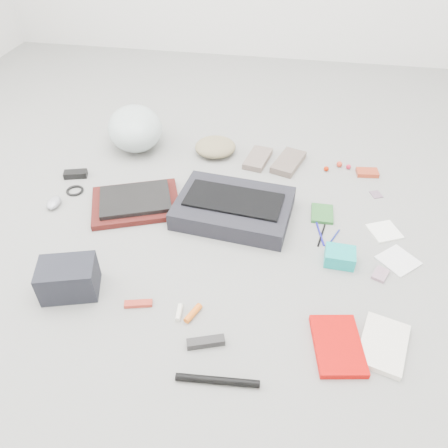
% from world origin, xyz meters
% --- Properties ---
extents(ground_plane, '(4.00, 4.00, 0.00)m').
position_xyz_m(ground_plane, '(0.00, 0.00, 0.00)').
color(ground_plane, gray).
extents(messenger_bag, '(0.51, 0.38, 0.08)m').
position_xyz_m(messenger_bag, '(0.02, 0.12, 0.04)').
color(messenger_bag, black).
rests_on(messenger_bag, ground_plane).
extents(bag_flap, '(0.42, 0.22, 0.01)m').
position_xyz_m(bag_flap, '(0.02, 0.12, 0.08)').
color(bag_flap, black).
rests_on(bag_flap, messenger_bag).
extents(laptop_sleeve, '(0.45, 0.40, 0.03)m').
position_xyz_m(laptop_sleeve, '(-0.41, 0.11, 0.01)').
color(laptop_sleeve, '#491310').
rests_on(laptop_sleeve, ground_plane).
extents(laptop, '(0.36, 0.31, 0.02)m').
position_xyz_m(laptop, '(-0.41, 0.11, 0.04)').
color(laptop, black).
rests_on(laptop, laptop_sleeve).
extents(bike_helmet, '(0.39, 0.43, 0.21)m').
position_xyz_m(bike_helmet, '(-0.57, 0.60, 0.10)').
color(bike_helmet, silver).
rests_on(bike_helmet, ground_plane).
extents(beanie, '(0.25, 0.24, 0.07)m').
position_xyz_m(beanie, '(-0.15, 0.60, 0.04)').
color(beanie, '#8C7E59').
rests_on(beanie, ground_plane).
extents(mitten_left, '(0.14, 0.21, 0.03)m').
position_xyz_m(mitten_left, '(0.07, 0.56, 0.01)').
color(mitten_left, '#79675D').
rests_on(mitten_left, ground_plane).
extents(mitten_right, '(0.17, 0.24, 0.03)m').
position_xyz_m(mitten_right, '(0.23, 0.55, 0.02)').
color(mitten_right, '#6F5E54').
rests_on(mitten_right, ground_plane).
extents(power_brick, '(0.12, 0.08, 0.03)m').
position_xyz_m(power_brick, '(-0.77, 0.28, 0.01)').
color(power_brick, black).
rests_on(power_brick, ground_plane).
extents(cable_coil, '(0.09, 0.09, 0.01)m').
position_xyz_m(cable_coil, '(-0.72, 0.16, 0.01)').
color(cable_coil, black).
rests_on(cable_coil, ground_plane).
extents(mouse, '(0.06, 0.10, 0.03)m').
position_xyz_m(mouse, '(-0.77, 0.05, 0.02)').
color(mouse, '#9798A0').
rests_on(mouse, ground_plane).
extents(camera_bag, '(0.22, 0.18, 0.12)m').
position_xyz_m(camera_bag, '(-0.48, -0.39, 0.06)').
color(camera_bag, black).
rests_on(camera_bag, ground_plane).
extents(multitool, '(0.10, 0.05, 0.01)m').
position_xyz_m(multitool, '(-0.23, -0.42, 0.01)').
color(multitool, '#A12B1D').
rests_on(multitool, ground_plane).
extents(toiletry_tube_white, '(0.02, 0.07, 0.02)m').
position_xyz_m(toiletry_tube_white, '(-0.08, -0.43, 0.01)').
color(toiletry_tube_white, silver).
rests_on(toiletry_tube_white, ground_plane).
extents(toiletry_tube_orange, '(0.05, 0.08, 0.02)m').
position_xyz_m(toiletry_tube_orange, '(-0.03, -0.42, 0.01)').
color(toiletry_tube_orange, orange).
rests_on(toiletry_tube_orange, ground_plane).
extents(u_lock, '(0.12, 0.07, 0.02)m').
position_xyz_m(u_lock, '(0.04, -0.53, 0.01)').
color(u_lock, black).
rests_on(u_lock, ground_plane).
extents(bike_pump, '(0.25, 0.04, 0.02)m').
position_xyz_m(bike_pump, '(0.10, -0.65, 0.01)').
color(bike_pump, black).
rests_on(bike_pump, ground_plane).
extents(book_red, '(0.18, 0.24, 0.02)m').
position_xyz_m(book_red, '(0.45, -0.47, 0.01)').
color(book_red, '#D20703').
rests_on(book_red, ground_plane).
extents(book_white, '(0.18, 0.23, 0.02)m').
position_xyz_m(book_white, '(0.59, -0.44, 0.01)').
color(book_white, silver).
rests_on(book_white, ground_plane).
extents(notepad, '(0.09, 0.12, 0.01)m').
position_xyz_m(notepad, '(0.39, 0.19, 0.01)').
color(notepad, '#286229').
rests_on(notepad, ground_plane).
extents(pen_blue, '(0.04, 0.14, 0.01)m').
position_xyz_m(pen_blue, '(0.39, 0.06, 0.00)').
color(pen_blue, '#181496').
rests_on(pen_blue, ground_plane).
extents(pen_black, '(0.03, 0.13, 0.01)m').
position_xyz_m(pen_black, '(0.39, 0.05, 0.00)').
color(pen_black, black).
rests_on(pen_black, ground_plane).
extents(pen_navy, '(0.05, 0.11, 0.01)m').
position_xyz_m(pen_navy, '(0.44, 0.04, 0.00)').
color(pen_navy, navy).
rests_on(pen_navy, ground_plane).
extents(accordion_wallet, '(0.12, 0.09, 0.06)m').
position_xyz_m(accordion_wallet, '(0.46, -0.08, 0.03)').
color(accordion_wallet, '#13AEA8').
rests_on(accordion_wallet, ground_plane).
extents(card_deck, '(0.07, 0.08, 0.01)m').
position_xyz_m(card_deck, '(0.61, -0.13, 0.01)').
color(card_deck, '#A37D8F').
rests_on(card_deck, ground_plane).
extents(napkin_top, '(0.15, 0.15, 0.01)m').
position_xyz_m(napkin_top, '(0.65, 0.12, 0.00)').
color(napkin_top, white).
rests_on(napkin_top, ground_plane).
extents(napkin_bottom, '(0.18, 0.18, 0.01)m').
position_xyz_m(napkin_bottom, '(0.68, -0.04, 0.00)').
color(napkin_bottom, white).
rests_on(napkin_bottom, ground_plane).
extents(lollipop_a, '(0.03, 0.03, 0.02)m').
position_xyz_m(lollipop_a, '(0.41, 0.53, 0.01)').
color(lollipop_a, '#A31B02').
rests_on(lollipop_a, ground_plane).
extents(lollipop_b, '(0.04, 0.04, 0.03)m').
position_xyz_m(lollipop_b, '(0.47, 0.58, 0.01)').
color(lollipop_b, red).
rests_on(lollipop_b, ground_plane).
extents(lollipop_c, '(0.03, 0.03, 0.02)m').
position_xyz_m(lollipop_c, '(0.52, 0.57, 0.01)').
color(lollipop_c, red).
rests_on(lollipop_c, ground_plane).
extents(altoids_tin, '(0.11, 0.08, 0.02)m').
position_xyz_m(altoids_tin, '(0.60, 0.54, 0.01)').
color(altoids_tin, '#A9381D').
rests_on(altoids_tin, ground_plane).
extents(stamp_sheet, '(0.06, 0.07, 0.00)m').
position_xyz_m(stamp_sheet, '(0.63, 0.38, 0.00)').
color(stamp_sheet, slate).
rests_on(stamp_sheet, ground_plane).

